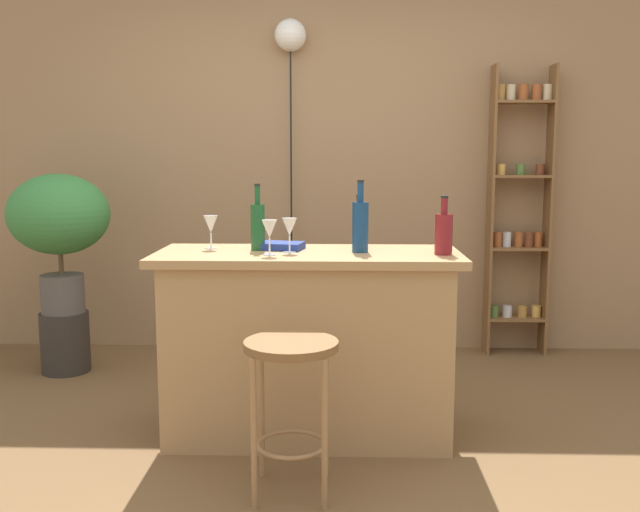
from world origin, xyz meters
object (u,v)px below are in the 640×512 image
Objects in this scene: bar_stool at (291,378)px; spice_shelf at (519,207)px; potted_plant at (59,221)px; bottle_olive_oil at (359,228)px; bottle_spirits_clear at (258,225)px; wine_glass_center at (290,228)px; bottle_soda_blue at (444,232)px; plant_stool at (65,342)px; bottle_wine_red at (360,225)px; cookbook at (281,246)px; pendant_globe_light at (290,40)px; wine_glass_left at (211,225)px; wine_glass_right at (269,230)px.

spice_shelf reaches higher than bar_stool.
potted_plant is 3.30× the size of bottle_olive_oil.
wine_glass_center is (0.16, -0.08, -0.00)m from bottle_spirits_clear.
potted_plant is at bearing 156.91° from bottle_olive_oil.
spice_shelf is 7.15× the size of bottle_soda_blue.
plant_stool is 1.11× the size of bottle_wine_red.
bottle_wine_red is (0.49, -0.06, 0.01)m from bottle_spirits_clear.
cookbook is 0.09× the size of pendant_globe_light.
bottle_olive_oil is 1.61× the size of wine_glass_left.
plant_stool is 2.24m from bottle_wine_red.
wine_glass_center is (1.50, -0.99, 0.06)m from potted_plant.
spice_shelf is at bearing 46.28° from wine_glass_right.
bottle_spirits_clear reaches higher than wine_glass_center.
bottle_wine_red is at bearing -0.39° from cookbook.
bar_stool is 0.75m from wine_glass_right.
wine_glass_center is (0.40, -0.13, 0.00)m from wine_glass_left.
wine_glass_center is at bearing -86.29° from pendant_globe_light.
bottle_spirits_clear is 0.24m from wine_glass_left.
spice_shelf reaches higher than bottle_soda_blue.
bottle_wine_red is 0.15× the size of pendant_globe_light.
bottle_wine_red is at bearing -126.82° from spice_shelf.
wine_glass_center and wine_glass_right have the same top height.
wine_glass_left is at bearing -37.92° from plant_stool.
potted_plant is at bearing 142.08° from wine_glass_left.
bottle_olive_oil is 0.12× the size of pendant_globe_light.
bottle_wine_red is (-0.38, 0.07, 0.03)m from bottle_soda_blue.
bottle_olive_oil is (1.83, -0.78, 0.81)m from plant_stool.
potted_plant is 4.15× the size of cookbook.
bottle_spirits_clear is (-0.88, 0.13, 0.02)m from bottle_soda_blue.
bottle_olive_oil is at bearing -23.09° from plant_stool.
bottle_wine_red is 1.93m from pendant_globe_light.
wine_glass_left is (-0.24, 0.05, -0.00)m from bottle_spirits_clear.
plant_stool is at bearing 0.00° from potted_plant.
wine_glass_center is at bearing 47.88° from wine_glass_right.
pendant_globe_light is (-0.44, 1.54, 1.09)m from bottle_wine_red.
potted_plant is at bearing 152.30° from bottle_wine_red.
potted_plant is 1.78m from wine_glass_right.
bar_stool is 3.01× the size of cookbook.
bottle_soda_blue is (2.22, -1.03, 0.82)m from plant_stool.
cookbook is at bearing -31.21° from potted_plant.
spice_shelf is at bearing 64.89° from bottle_soda_blue.
cookbook is (1.45, -0.88, -0.03)m from potted_plant.
bottle_olive_oil reaches higher than wine_glass_left.
wine_glass_left is 0.07× the size of pendant_globe_light.
spice_shelf is 3.00m from potted_plant.
cookbook is (-0.38, -0.10, -0.08)m from bottle_olive_oil.
bottle_wine_red reaches higher than bottle_soda_blue.
bottle_soda_blue is (2.22, -1.03, 0.05)m from potted_plant.
plant_stool is 1.63m from wine_glass_left.
wine_glass_right is 0.78× the size of cookbook.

